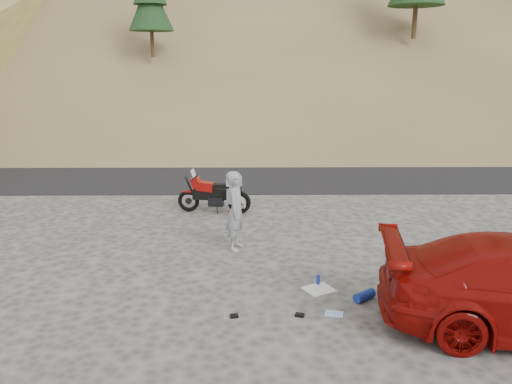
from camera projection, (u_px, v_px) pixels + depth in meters
ground at (231, 265)px, 9.92m from camera, size 140.00×140.00×0.00m
road at (240, 171)px, 18.64m from camera, size 120.00×7.00×0.05m
motorcycle at (217, 194)px, 13.35m from camera, size 1.99×0.71×1.19m
man at (236, 249)px, 10.81m from camera, size 0.53×0.70×1.72m
gear_white_cloth at (319, 289)px, 8.85m from camera, size 0.63×0.61×0.02m
gear_blue_mat at (364, 296)px, 8.44m from camera, size 0.42×0.38×0.16m
gear_bottle at (318, 280)px, 9.03m from camera, size 0.08×0.08×0.19m
gear_funnel at (404, 307)px, 8.04m from camera, size 0.13×0.13×0.16m
gear_glove_a at (300, 315)px, 7.92m from camera, size 0.16×0.14×0.04m
gear_glove_b at (234, 316)px, 7.88m from camera, size 0.14×0.12×0.04m
gear_blue_cloth at (334, 314)px, 7.99m from camera, size 0.33×0.27×0.01m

